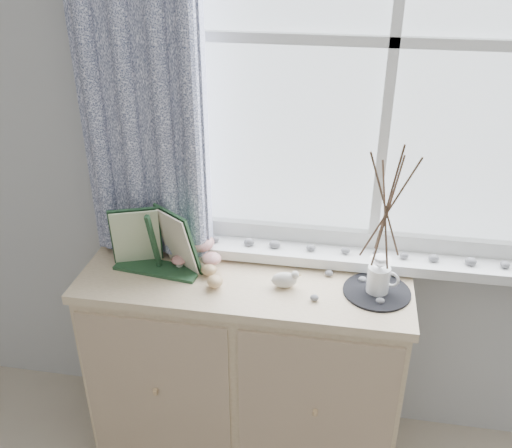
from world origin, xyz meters
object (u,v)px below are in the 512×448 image
sideboard (246,367)px  twig_pitcher (387,206)px  toadstool_cluster (200,249)px  botanical_book (152,244)px

sideboard → twig_pitcher: bearing=-1.4°
sideboard → toadstool_cluster: bearing=157.5°
sideboard → twig_pitcher: twig_pitcher is taller
toadstool_cluster → twig_pitcher: size_ratio=0.32×
sideboard → toadstool_cluster: toadstool_cluster is taller
botanical_book → twig_pitcher: (0.80, 0.02, 0.21)m
botanical_book → twig_pitcher: twig_pitcher is taller
toadstool_cluster → twig_pitcher: 0.71m
botanical_book → toadstool_cluster: size_ratio=2.00×
sideboard → botanical_book: bearing=-174.3°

